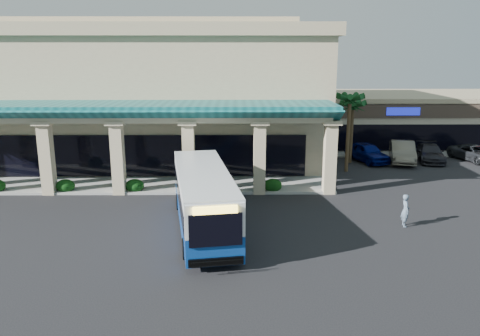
{
  "coord_description": "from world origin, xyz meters",
  "views": [
    {
      "loc": [
        -0.03,
        -23.84,
        8.78
      ],
      "look_at": [
        0.24,
        3.12,
        2.2
      ],
      "focal_mm": 35.0,
      "sensor_mm": 36.0,
      "label": 1
    }
  ],
  "objects_px": {
    "car_silver": "(367,152)",
    "car_white": "(402,152)",
    "car_gray": "(475,153)",
    "pedestrian": "(405,210)",
    "car_red": "(430,153)",
    "transit_bus": "(203,200)"
  },
  "relations": [
    {
      "from": "pedestrian",
      "to": "transit_bus",
      "type": "bearing_deg",
      "value": 94.0
    },
    {
      "from": "pedestrian",
      "to": "car_white",
      "type": "bearing_deg",
      "value": -15.64
    },
    {
      "from": "car_gray",
      "to": "car_silver",
      "type": "bearing_deg",
      "value": 165.39
    },
    {
      "from": "car_gray",
      "to": "transit_bus",
      "type": "bearing_deg",
      "value": -160.78
    },
    {
      "from": "car_white",
      "to": "pedestrian",
      "type": "bearing_deg",
      "value": -94.34
    },
    {
      "from": "car_silver",
      "to": "car_gray",
      "type": "relative_size",
      "value": 0.99
    },
    {
      "from": "car_silver",
      "to": "car_white",
      "type": "height_order",
      "value": "car_white"
    },
    {
      "from": "transit_bus",
      "to": "car_white",
      "type": "xyz_separation_m",
      "value": [
        15.56,
        15.15,
        -0.67
      ]
    },
    {
      "from": "pedestrian",
      "to": "car_red",
      "type": "xyz_separation_m",
      "value": [
        7.54,
        15.31,
        -0.16
      ]
    },
    {
      "from": "car_white",
      "to": "car_red",
      "type": "height_order",
      "value": "car_white"
    },
    {
      "from": "car_white",
      "to": "car_gray",
      "type": "bearing_deg",
      "value": 17.78
    },
    {
      "from": "car_white",
      "to": "car_gray",
      "type": "xyz_separation_m",
      "value": [
        6.31,
        0.38,
        -0.21
      ]
    },
    {
      "from": "transit_bus",
      "to": "pedestrian",
      "type": "xyz_separation_m",
      "value": [
        10.5,
        0.17,
        -0.67
      ]
    },
    {
      "from": "transit_bus",
      "to": "pedestrian",
      "type": "height_order",
      "value": "transit_bus"
    },
    {
      "from": "car_white",
      "to": "car_silver",
      "type": "bearing_deg",
      "value": -168.16
    },
    {
      "from": "car_red",
      "to": "transit_bus",
      "type": "bearing_deg",
      "value": -126.75
    },
    {
      "from": "pedestrian",
      "to": "car_gray",
      "type": "bearing_deg",
      "value": -33.47
    },
    {
      "from": "car_white",
      "to": "car_red",
      "type": "bearing_deg",
      "value": 22.04
    },
    {
      "from": "pedestrian",
      "to": "car_red",
      "type": "height_order",
      "value": "pedestrian"
    },
    {
      "from": "transit_bus",
      "to": "car_red",
      "type": "relative_size",
      "value": 2.27
    },
    {
      "from": "car_white",
      "to": "car_red",
      "type": "distance_m",
      "value": 2.5
    },
    {
      "from": "car_gray",
      "to": "pedestrian",
      "type": "bearing_deg",
      "value": -142.69
    }
  ]
}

